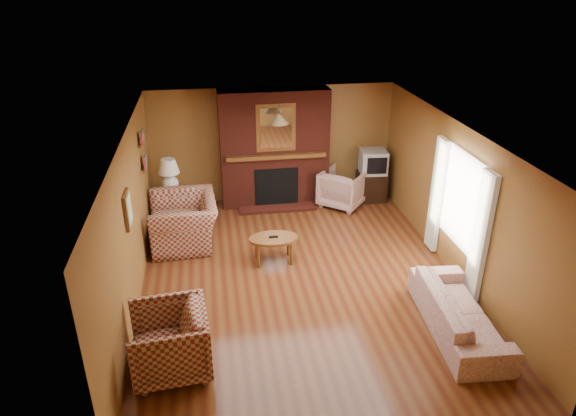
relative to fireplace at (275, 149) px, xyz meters
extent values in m
plane|color=#4D2110|center=(0.00, -2.98, -1.18)|extent=(6.50, 6.50, 0.00)
plane|color=white|center=(0.00, -2.98, 1.22)|extent=(6.50, 6.50, 0.00)
plane|color=olive|center=(0.00, 0.27, 0.02)|extent=(6.50, 0.00, 6.50)
plane|color=olive|center=(0.00, -6.23, 0.02)|extent=(6.50, 0.00, 6.50)
plane|color=olive|center=(-2.50, -2.98, 0.02)|extent=(0.00, 6.50, 6.50)
plane|color=olive|center=(2.50, -2.98, 0.02)|extent=(0.00, 6.50, 6.50)
cube|color=#551B12|center=(0.00, 0.02, 0.02)|extent=(2.20, 0.50, 2.40)
cube|color=black|center=(0.00, -0.21, -0.73)|extent=(0.90, 0.06, 0.80)
cube|color=#551B12|center=(0.00, -0.38, -1.15)|extent=(1.60, 0.35, 0.06)
cube|color=brown|center=(0.00, -0.25, -0.06)|extent=(2.00, 0.18, 0.08)
cube|color=brown|center=(0.00, -0.22, 0.52)|extent=(0.78, 0.05, 0.95)
cube|color=white|center=(0.00, -0.25, 0.52)|extent=(0.62, 0.02, 0.80)
cube|color=beige|center=(2.44, -3.93, -0.13)|extent=(0.08, 0.35, 2.00)
cube|color=beige|center=(2.44, -2.43, -0.13)|extent=(0.08, 0.35, 2.00)
cube|color=white|center=(2.48, -3.18, 0.12)|extent=(0.03, 1.10, 1.50)
cube|color=brown|center=(-2.47, -1.08, 0.17)|extent=(0.06, 0.55, 0.04)
cube|color=brown|center=(-2.47, -1.08, 0.62)|extent=(0.06, 0.55, 0.04)
cube|color=brown|center=(-2.47, -3.28, 0.37)|extent=(0.04, 0.40, 0.50)
cube|color=beige|center=(-2.44, -3.28, 0.37)|extent=(0.01, 0.32, 0.42)
cylinder|color=black|center=(0.00, -0.68, 1.04)|extent=(0.01, 0.01, 0.35)
cone|color=#AA6B44|center=(0.00, -0.68, 0.82)|extent=(0.36, 0.36, 0.18)
imported|color=maroon|center=(-1.85, -1.50, -0.75)|extent=(1.23, 1.39, 0.86)
imported|color=maroon|center=(-1.95, -4.77, -0.75)|extent=(1.02, 1.00, 0.86)
imported|color=beige|center=(1.90, -4.61, -0.89)|extent=(0.93, 2.06, 0.59)
imported|color=beige|center=(1.37, -0.38, -0.80)|extent=(1.17, 1.17, 0.77)
ellipsoid|color=brown|center=(-0.35, -2.40, -0.75)|extent=(0.83, 0.51, 0.05)
cube|color=black|center=(-0.35, -2.40, -0.71)|extent=(0.15, 0.05, 0.02)
cylinder|color=brown|center=(-0.08, -2.23, -0.98)|extent=(0.05, 0.05, 0.41)
cylinder|color=brown|center=(-0.63, -2.23, -0.98)|extent=(0.05, 0.05, 0.41)
cylinder|color=brown|center=(-0.08, -2.56, -0.98)|extent=(0.05, 0.05, 0.41)
cylinder|color=brown|center=(-0.63, -2.56, -0.98)|extent=(0.05, 0.05, 0.41)
cube|color=brown|center=(-2.10, -0.53, -0.87)|extent=(0.50, 0.50, 0.62)
sphere|color=white|center=(-2.10, -0.53, -0.40)|extent=(0.32, 0.32, 0.32)
cylinder|color=black|center=(-2.10, -0.53, -0.22)|extent=(0.03, 0.03, 0.10)
cone|color=white|center=(-2.10, -0.53, -0.04)|extent=(0.40, 0.40, 0.28)
cube|color=black|center=(2.05, -0.18, -0.87)|extent=(0.58, 0.53, 0.62)
cube|color=#AAADB2|center=(2.05, -0.18, -0.32)|extent=(0.57, 0.55, 0.49)
cube|color=black|center=(2.05, -0.45, -0.32)|extent=(0.41, 0.06, 0.35)
camera|label=1|loc=(-1.31, -9.87, 3.38)|focal=32.00mm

